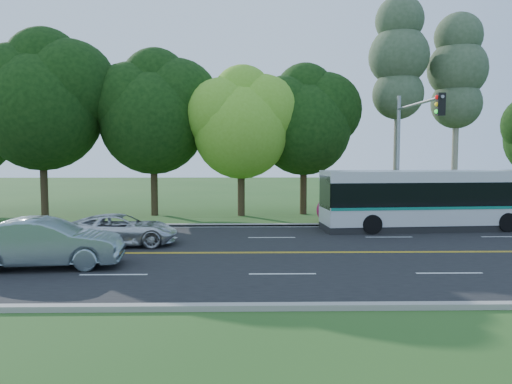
{
  "coord_description": "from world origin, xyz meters",
  "views": [
    {
      "loc": [
        -1.67,
        -19.51,
        3.98
      ],
      "look_at": [
        -1.26,
        2.0,
        2.27
      ],
      "focal_mm": 35.0,
      "sensor_mm": 36.0,
      "label": 1
    }
  ],
  "objects_px": {
    "traffic_signal": "(410,139)",
    "transit_bus": "(435,200)",
    "sedan": "(45,243)",
    "suv": "(121,230)"
  },
  "relations": [
    {
      "from": "traffic_signal",
      "to": "transit_bus",
      "type": "relative_size",
      "value": 0.6
    },
    {
      "from": "transit_bus",
      "to": "sedan",
      "type": "height_order",
      "value": "transit_bus"
    },
    {
      "from": "traffic_signal",
      "to": "sedan",
      "type": "xyz_separation_m",
      "value": [
        -15.1,
        -7.85,
        -3.8
      ]
    },
    {
      "from": "traffic_signal",
      "to": "suv",
      "type": "bearing_deg",
      "value": -164.66
    },
    {
      "from": "traffic_signal",
      "to": "transit_bus",
      "type": "height_order",
      "value": "traffic_signal"
    },
    {
      "from": "suv",
      "to": "sedan",
      "type": "bearing_deg",
      "value": 153.63
    },
    {
      "from": "traffic_signal",
      "to": "sedan",
      "type": "relative_size",
      "value": 1.35
    },
    {
      "from": "traffic_signal",
      "to": "suv",
      "type": "distance_m",
      "value": 14.6
    },
    {
      "from": "transit_bus",
      "to": "suv",
      "type": "relative_size",
      "value": 2.44
    },
    {
      "from": "transit_bus",
      "to": "sedan",
      "type": "bearing_deg",
      "value": -158.33
    }
  ]
}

